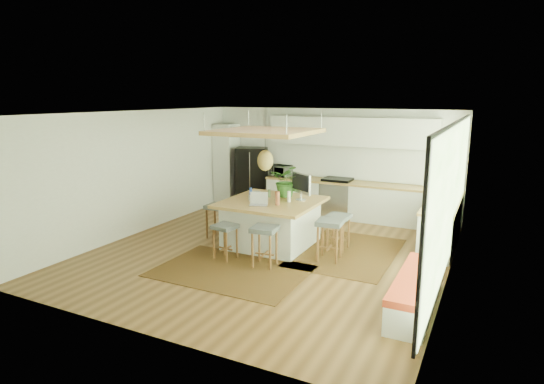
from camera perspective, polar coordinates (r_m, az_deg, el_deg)
The scene contains 36 objects.
floor at distance 8.97m, azimuth -0.28°, elevation -7.61°, with size 7.00×7.00×0.00m, color #523417.
ceiling at distance 8.45m, azimuth -0.30°, elevation 9.90°, with size 7.00×7.00×0.00m, color white.
wall_back at distance 11.80m, azimuth 7.39°, elevation 3.80°, with size 6.50×6.50×0.00m, color silver.
wall_front at distance 5.79m, azimuth -16.12°, elevation -5.10°, with size 6.50×6.50×0.00m, color silver.
wall_left at distance 10.46m, azimuth -16.42°, elevation 2.37°, with size 7.00×7.00×0.00m, color silver.
wall_right at distance 7.74m, azimuth 21.73°, elevation -1.23°, with size 7.00×7.00×0.00m, color silver.
window_wall at distance 7.74m, azimuth 21.54°, elevation -0.85°, with size 0.10×6.20×2.60m, color black, non-canonical shape.
pantry at distance 12.81m, azimuth -5.70°, elevation 3.47°, with size 0.55×0.60×2.25m, color silver.
back_counter_base at distance 11.50m, azimuth 9.34°, elevation -1.09°, with size 4.20×0.60×0.88m, color silver.
back_counter_top at distance 11.40m, azimuth 9.41°, elevation 1.17°, with size 4.24×0.64×0.05m, color olive.
backsplash at distance 11.61m, azimuth 9.93°, elevation 3.59°, with size 4.20×0.02×0.80m, color white.
upper_cabinets at distance 11.37m, azimuth 9.84°, elevation 7.48°, with size 4.20×0.34×0.70m, color silver.
range at distance 11.56m, azimuth 8.16°, elevation -0.68°, with size 0.76×0.62×1.00m, color #A5A5AA, non-canonical shape.
right_counter_base at distance 9.92m, azimuth 20.52°, elevation -3.79°, with size 0.60×2.50×0.88m, color silver.
right_counter_top at distance 9.81m, azimuth 20.71°, elevation -1.20°, with size 0.64×2.54×0.05m, color olive.
window_bench at distance 6.97m, azimuth 17.62°, elevation -11.90°, with size 0.52×2.00×0.50m, color silver, non-canonical shape.
ceiling_panel at distance 8.99m, azimuth -0.86°, elevation 5.87°, with size 1.86×1.86×0.80m, color olive, non-canonical shape.
rug_near at distance 8.10m, azimuth -5.18°, elevation -9.83°, with size 2.60×1.80×0.01m, color black.
rug_right at distance 9.09m, azimuth 9.45°, elevation -7.47°, with size 1.80×2.60×0.01m, color black.
fridge at distance 12.41m, azimuth -2.54°, elevation 2.31°, with size 0.82×0.64×1.64m, color black, non-canonical shape.
island at distance 9.29m, azimuth -0.05°, elevation -3.90°, with size 1.85×1.85×0.93m, color olive, non-canonical shape.
stool_near_left at distance 8.56m, azimuth -5.88°, elevation -6.13°, with size 0.40×0.40×0.67m, color #424749, non-canonical shape.
stool_near_right at distance 8.16m, azimuth -0.94°, elevation -6.98°, with size 0.44×0.44×0.74m, color #424749, non-canonical shape.
stool_right_front at distance 8.51m, azimuth 7.21°, elevation -6.26°, with size 0.46×0.46×0.78m, color #424749, non-canonical shape.
stool_right_back at distance 9.14m, azimuth 8.31°, elevation -5.02°, with size 0.42×0.42×0.71m, color #424749, non-canonical shape.
stool_left_side at distance 9.87m, azimuth -6.87°, elevation -3.69°, with size 0.43×0.43×0.73m, color #424749, non-canonical shape.
laptop at distance 8.76m, azimuth -1.71°, elevation -0.93°, with size 0.35×0.37×0.26m, color #A5A5AA, non-canonical shape.
monitor at distance 9.19m, azimuth 3.66°, elevation 0.55°, with size 0.61×0.22×0.57m, color #A5A5AA, non-canonical shape.
microwave at distance 11.98m, azimuth 1.16°, elevation 2.83°, with size 0.53×0.29×0.36m, color #A5A5AA.
island_plant at distance 9.50m, azimuth 1.88°, elevation 1.01°, with size 0.62×0.69×0.54m, color #1E4C19.
island_bowl at distance 9.78m, azimuth -2.18°, elevation -0.12°, with size 0.24×0.24×0.06m, color white.
island_bottle_0 at distance 9.49m, azimuth -2.75°, elevation -0.09°, with size 0.07×0.07×0.19m, color blue.
island_bottle_1 at distance 9.21m, azimuth -2.69°, elevation -0.46°, with size 0.07×0.07×0.19m, color silver.
island_bottle_2 at distance 8.78m, azimuth 0.54°, elevation -1.06°, with size 0.07×0.07×0.19m, color #995133.
island_bottle_3 at distance 9.05m, azimuth 2.08°, elevation -0.67°, with size 0.07×0.07×0.19m, color white.
island_bottle_4 at distance 9.46m, azimuth -0.46°, elevation -0.11°, with size 0.07×0.07×0.19m, color #546F43.
Camera 1 is at (3.80, -7.55, 3.00)m, focal length 29.97 mm.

